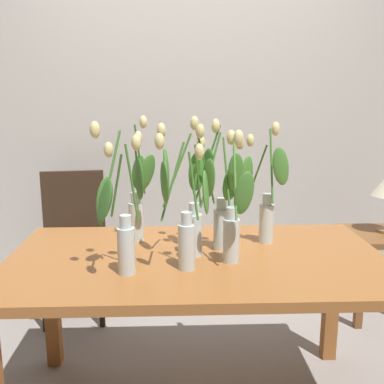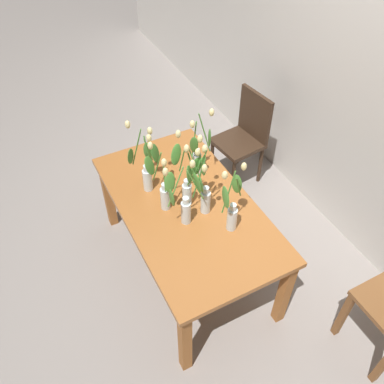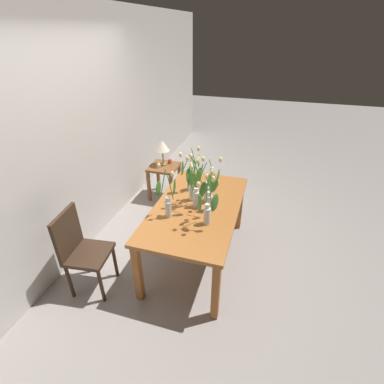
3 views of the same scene
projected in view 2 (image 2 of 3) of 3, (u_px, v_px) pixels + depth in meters
The scene contains 11 objects.
ground_plane at pixel (187, 265), 3.46m from camera, with size 18.00×18.00×0.00m, color gray.
room_wall_rear at pixel (363, 81), 2.98m from camera, with size 9.00×0.10×2.70m, color beige.
dining_table at pixel (187, 213), 3.00m from camera, with size 1.60×0.90×0.74m.
tulip_vase_0 at pixel (201, 188), 2.75m from camera, with size 0.22×0.18×0.58m.
tulip_vase_1 at pixel (198, 155), 3.05m from camera, with size 0.15×0.21×0.58m.
tulip_vase_2 at pixel (146, 167), 2.92m from camera, with size 0.20×0.23×0.58m.
tulip_vase_3 at pixel (163, 189), 2.79m from camera, with size 0.21×0.17×0.53m.
tulip_vase_4 at pixel (186, 204), 2.70m from camera, with size 0.12×0.30×0.55m.
tulip_vase_5 at pixel (232, 208), 2.66m from camera, with size 0.20×0.22×0.56m.
tulip_vase_6 at pixel (189, 179), 2.80m from camera, with size 0.26×0.21×0.57m.
dining_chair at pixel (245, 134), 3.89m from camera, with size 0.45×0.45×0.93m.
Camera 2 is at (1.80, -0.89, 2.89)m, focal length 38.41 mm.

